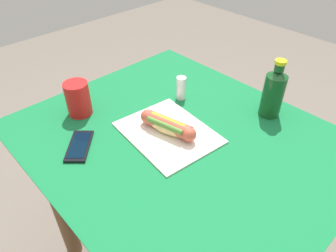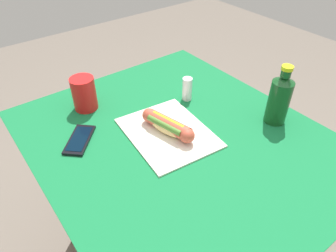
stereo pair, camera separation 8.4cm
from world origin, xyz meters
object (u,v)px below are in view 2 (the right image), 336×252
cell_phone (80,140)px  salt_shaker (187,89)px  soda_bottle (279,98)px  hot_dog (168,125)px  drinking_cup (84,94)px

cell_phone → salt_shaker: salt_shaker is taller
salt_shaker → soda_bottle: bearing=-151.7°
cell_phone → soda_bottle: (-0.30, -0.57, 0.08)m
soda_bottle → salt_shaker: 0.32m
hot_dog → soda_bottle: size_ratio=0.99×
hot_dog → soda_bottle: 0.37m
hot_dog → drinking_cup: 0.33m
soda_bottle → drinking_cup: (0.46, 0.48, -0.03)m
hot_dog → salt_shaker: bearing=-56.5°
hot_dog → soda_bottle: bearing=-116.3°
drinking_cup → salt_shaker: drinking_cup is taller
hot_dog → soda_bottle: (-0.16, -0.33, 0.06)m
cell_phone → drinking_cup: drinking_cup is taller
hot_dog → drinking_cup: drinking_cup is taller
soda_bottle → salt_shaker: (0.28, 0.15, -0.05)m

